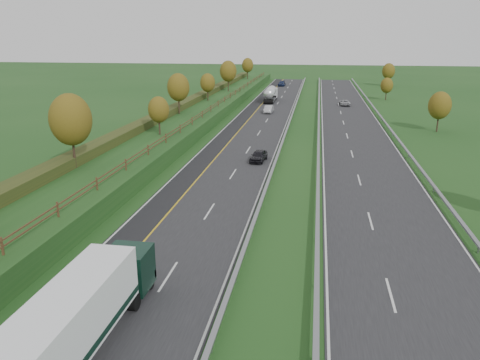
% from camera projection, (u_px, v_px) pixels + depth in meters
% --- Properties ---
extents(ground, '(400.00, 400.00, 0.00)m').
position_uv_depth(ground, '(300.00, 140.00, 70.93)').
color(ground, '#1B4418').
rests_on(ground, ground).
extents(near_carriageway, '(10.50, 200.00, 0.04)m').
position_uv_depth(near_carriageway, '(252.00, 132.00, 76.88)').
color(near_carriageway, black).
rests_on(near_carriageway, ground).
extents(far_carriageway, '(10.50, 200.00, 0.04)m').
position_uv_depth(far_carriageway, '(355.00, 135.00, 74.33)').
color(far_carriageway, black).
rests_on(far_carriageway, ground).
extents(hard_shoulder, '(3.00, 200.00, 0.04)m').
position_uv_depth(hard_shoulder, '(230.00, 131.00, 77.45)').
color(hard_shoulder, black).
rests_on(hard_shoulder, ground).
extents(lane_markings, '(26.75, 200.00, 0.01)m').
position_uv_depth(lane_markings, '(291.00, 133.00, 75.77)').
color(lane_markings, silver).
rests_on(lane_markings, near_carriageway).
extents(embankment_left, '(12.00, 200.00, 2.00)m').
position_uv_depth(embankment_left, '(176.00, 123.00, 78.60)').
color(embankment_left, '#1B4418').
rests_on(embankment_left, ground).
extents(hedge_left, '(2.20, 180.00, 1.10)m').
position_uv_depth(hedge_left, '(164.00, 114.00, 78.45)').
color(hedge_left, '#2B3817').
rests_on(hedge_left, embankment_left).
extents(fence_left, '(0.12, 189.06, 1.20)m').
position_uv_depth(fence_left, '(201.00, 114.00, 77.01)').
color(fence_left, '#422B19').
rests_on(fence_left, embankment_left).
extents(median_barrier_near, '(0.32, 200.00, 0.71)m').
position_uv_depth(median_barrier_near, '(287.00, 129.00, 75.82)').
color(median_barrier_near, gray).
rests_on(median_barrier_near, ground).
extents(median_barrier_far, '(0.32, 200.00, 0.71)m').
position_uv_depth(median_barrier_far, '(319.00, 130.00, 75.04)').
color(median_barrier_far, gray).
rests_on(median_barrier_far, ground).
extents(outer_barrier_far, '(0.32, 200.00, 0.71)m').
position_uv_depth(outer_barrier_far, '(393.00, 132.00, 73.26)').
color(outer_barrier_far, gray).
rests_on(outer_barrier_far, ground).
extents(trees_left, '(6.64, 164.30, 7.66)m').
position_uv_depth(trees_left, '(170.00, 94.00, 73.79)').
color(trees_left, '#2D2116').
rests_on(trees_left, embankment_left).
extents(trees_far, '(8.45, 118.60, 7.12)m').
position_uv_depth(trees_far, '(411.00, 90.00, 98.59)').
color(trees_far, '#2D2116').
rests_on(trees_far, ground).
extents(box_lorry, '(2.58, 16.28, 4.06)m').
position_uv_depth(box_lorry, '(66.00, 332.00, 20.93)').
color(box_lorry, black).
rests_on(box_lorry, near_carriageway).
extents(road_tanker, '(2.40, 11.22, 3.46)m').
position_uv_depth(road_tanker, '(271.00, 94.00, 112.27)').
color(road_tanker, silver).
rests_on(road_tanker, near_carriageway).
extents(car_dark_near, '(2.13, 4.29, 1.40)m').
position_uv_depth(car_dark_near, '(259.00, 156.00, 58.38)').
color(car_dark_near, black).
rests_on(car_dark_near, near_carriageway).
extents(car_silver_mid, '(1.73, 4.53, 1.48)m').
position_uv_depth(car_silver_mid, '(269.00, 109.00, 95.69)').
color(car_silver_mid, '#ACADB1').
rests_on(car_silver_mid, near_carriageway).
extents(car_small_far, '(2.28, 5.15, 1.47)m').
position_uv_depth(car_small_far, '(282.00, 84.00, 147.66)').
color(car_small_far, '#152144').
rests_on(car_small_far, near_carriageway).
extents(car_oncoming, '(2.56, 4.82, 1.29)m').
position_uv_depth(car_oncoming, '(345.00, 103.00, 105.84)').
color(car_oncoming, '#A9AAAE').
rests_on(car_oncoming, far_carriageway).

